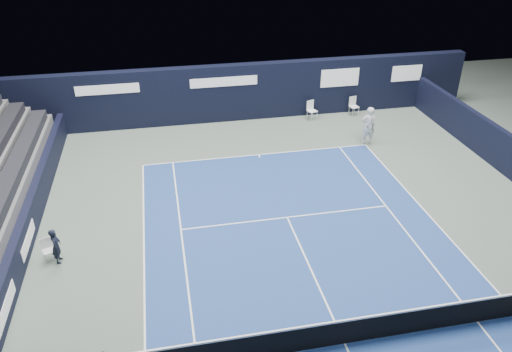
{
  "coord_description": "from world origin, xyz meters",
  "views": [
    {
      "loc": [
        -4.39,
        -9.14,
        10.95
      ],
      "look_at": [
        -0.99,
        7.61,
        1.3
      ],
      "focal_mm": 35.0,
      "sensor_mm": 36.0,
      "label": 1
    }
  ],
  "objects_px": {
    "line_judge_chair": "(48,248)",
    "tennis_net": "(346,331)",
    "tennis_player": "(368,125)",
    "folding_chair_back_b": "(353,104)",
    "folding_chair_back_a": "(311,109)"
  },
  "relations": [
    {
      "from": "folding_chair_back_a",
      "to": "tennis_player",
      "type": "bearing_deg",
      "value": -83.8
    },
    {
      "from": "tennis_net",
      "to": "tennis_player",
      "type": "bearing_deg",
      "value": 65.08
    },
    {
      "from": "folding_chair_back_b",
      "to": "line_judge_chair",
      "type": "relative_size",
      "value": 1.23
    },
    {
      "from": "folding_chair_back_a",
      "to": "tennis_net",
      "type": "distance_m",
      "value": 16.13
    },
    {
      "from": "tennis_player",
      "to": "tennis_net",
      "type": "bearing_deg",
      "value": -114.92
    },
    {
      "from": "folding_chair_back_a",
      "to": "folding_chair_back_b",
      "type": "xyz_separation_m",
      "value": [
        2.53,
        0.14,
        -0.01
      ]
    },
    {
      "from": "line_judge_chair",
      "to": "folding_chair_back_a",
      "type": "bearing_deg",
      "value": 17.59
    },
    {
      "from": "line_judge_chair",
      "to": "tennis_net",
      "type": "distance_m",
      "value": 10.29
    },
    {
      "from": "folding_chair_back_b",
      "to": "folding_chair_back_a",
      "type": "bearing_deg",
      "value": 170.03
    },
    {
      "from": "tennis_net",
      "to": "tennis_player",
      "type": "xyz_separation_m",
      "value": [
        5.62,
        12.09,
        0.46
      ]
    },
    {
      "from": "folding_chair_back_a",
      "to": "tennis_net",
      "type": "bearing_deg",
      "value": -124.46
    },
    {
      "from": "folding_chair_back_b",
      "to": "line_judge_chair",
      "type": "distance_m",
      "value": 18.14
    },
    {
      "from": "folding_chair_back_a",
      "to": "tennis_player",
      "type": "distance_m",
      "value": 4.05
    },
    {
      "from": "line_judge_chair",
      "to": "tennis_net",
      "type": "bearing_deg",
      "value": -54.33
    },
    {
      "from": "folding_chair_back_b",
      "to": "tennis_net",
      "type": "bearing_deg",
      "value": -124.99
    }
  ]
}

